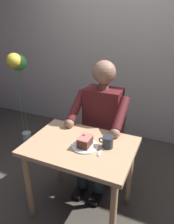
% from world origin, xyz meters
% --- Properties ---
extents(ground_plane, '(14.00, 14.00, 0.00)m').
position_xyz_m(ground_plane, '(0.00, 0.00, 0.00)').
color(ground_plane, '#3E3932').
extents(cafe_rear_panel, '(6.40, 0.12, 3.00)m').
position_xyz_m(cafe_rear_panel, '(0.00, -1.58, 1.50)').
color(cafe_rear_panel, '#BCB4AC').
rests_on(cafe_rear_panel, ground).
extents(dining_table, '(0.87, 0.62, 0.71)m').
position_xyz_m(dining_table, '(0.00, 0.00, 0.60)').
color(dining_table, tan).
rests_on(dining_table, ground).
extents(chair, '(0.42, 0.42, 0.90)m').
position_xyz_m(chair, '(0.00, -0.62, 0.49)').
color(chair, tan).
rests_on(chair, ground).
extents(seated_person, '(0.53, 0.58, 1.29)m').
position_xyz_m(seated_person, '(0.00, -0.45, 0.67)').
color(seated_person, '#4F181C').
rests_on(seated_person, ground).
extents(dessert_plate, '(0.22, 0.22, 0.01)m').
position_xyz_m(dessert_plate, '(-0.05, 0.01, 0.71)').
color(dessert_plate, white).
rests_on(dessert_plate, dining_table).
extents(cake_slice, '(0.09, 0.13, 0.10)m').
position_xyz_m(cake_slice, '(-0.05, 0.01, 0.76)').
color(cake_slice, '#542E20').
rests_on(cake_slice, dessert_plate).
extents(coffee_cup, '(0.12, 0.09, 0.09)m').
position_xyz_m(coffee_cup, '(-0.21, -0.05, 0.76)').
color(coffee_cup, '#282D37').
rests_on(coffee_cup, dining_table).
extents(dessert_spoon, '(0.05, 0.14, 0.01)m').
position_xyz_m(dessert_spoon, '(-0.19, 0.04, 0.71)').
color(dessert_spoon, silver).
rests_on(dessert_spoon, dining_table).
extents(balloon_display, '(0.20, 0.26, 1.26)m').
position_xyz_m(balloon_display, '(1.14, -0.66, 0.95)').
color(balloon_display, '#B2C1C6').
rests_on(balloon_display, ground).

